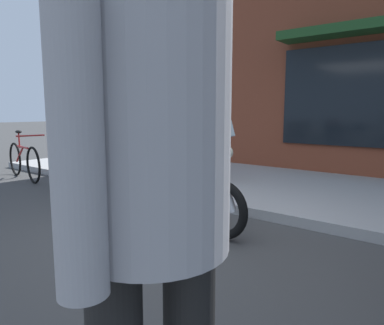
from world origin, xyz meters
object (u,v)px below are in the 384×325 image
at_px(touring_motorcycle, 157,171).
at_px(sandwich_board_sign, 202,154).
at_px(pedestrian_walking, 152,177).
at_px(second_bicycle_by_cafe, 23,160).
at_px(parked_bicycle, 84,173).

relative_size(touring_motorcycle, sandwich_board_sign, 2.43).
relative_size(pedestrian_walking, second_bicycle_by_cafe, 1.04).
bearing_deg(second_bicycle_by_cafe, sandwich_board_sign, 25.01).
bearing_deg(sandwich_board_sign, parked_bicycle, -123.66).
bearing_deg(touring_motorcycle, sandwich_board_sign, 110.68).
height_order(parked_bicycle, pedestrian_walking, pedestrian_walking).
relative_size(parked_bicycle, pedestrian_walking, 0.94).
xyz_separation_m(pedestrian_walking, second_bicycle_by_cafe, (-6.00, 2.62, -0.76)).
xyz_separation_m(sandwich_board_sign, second_bicycle_by_cafe, (-3.12, -1.45, -0.20)).
distance_m(parked_bicycle, pedestrian_walking, 4.72).
bearing_deg(second_bicycle_by_cafe, parked_bicycle, -3.30).
height_order(sandwich_board_sign, second_bicycle_by_cafe, sandwich_board_sign).
relative_size(touring_motorcycle, second_bicycle_by_cafe, 1.27).
bearing_deg(second_bicycle_by_cafe, touring_motorcycle, -4.72).
relative_size(touring_motorcycle, parked_bicycle, 1.30).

